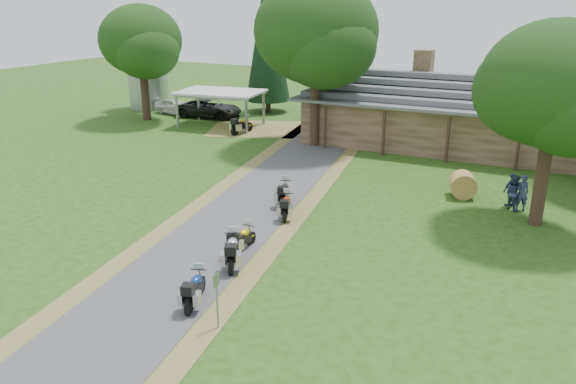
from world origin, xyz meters
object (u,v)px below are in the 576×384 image
at_px(motorcycle_row_c, 242,238).
at_px(motorcycle_row_b, 232,249).
at_px(motorcycle_row_d, 286,205).
at_px(motorcycle_carport_a, 242,124).
at_px(carport, 221,109).
at_px(car_white_sedan, 175,104).
at_px(car_dark_suv, 210,104).
at_px(motorcycle_row_e, 284,192).
at_px(hay_bale, 463,185).
at_px(motorcycle_row_a, 195,287).
at_px(silo, 147,68).
at_px(lodge, 462,110).

bearing_deg(motorcycle_row_c, motorcycle_row_b, -164.72).
bearing_deg(motorcycle_row_d, motorcycle_carport_a, 16.51).
distance_m(carport, car_white_sedan, 6.60).
bearing_deg(motorcycle_row_b, carport, 6.01).
distance_m(car_white_sedan, motorcycle_row_d, 26.04).
bearing_deg(carport, motorcycle_row_c, -63.21).
bearing_deg(motorcycle_row_c, car_dark_suv, 37.88).
xyz_separation_m(carport, car_dark_suv, (-2.70, 2.49, -0.25)).
height_order(motorcycle_row_c, motorcycle_row_d, motorcycle_row_d).
bearing_deg(motorcycle_row_e, motorcycle_row_b, 172.12).
bearing_deg(motorcycle_row_c, hay_bale, -31.02).
bearing_deg(motorcycle_row_b, motorcycle_row_a, 159.77).
height_order(silo, car_white_sedan, silo).
bearing_deg(motorcycle_row_b, lodge, -38.57).
height_order(motorcycle_row_c, motorcycle_carport_a, motorcycle_carport_a).
height_order(lodge, motorcycle_row_d, lodge).
bearing_deg(silo, motorcycle_row_b, -46.07).
xyz_separation_m(silo, hay_bale, (29.93, -12.63, -2.93)).
distance_m(lodge, motorcycle_row_a, 25.58).
relative_size(motorcycle_row_c, motorcycle_carport_a, 0.82).
bearing_deg(car_white_sedan, motorcycle_row_b, -127.68).
height_order(carport, motorcycle_row_d, carport).
distance_m(motorcycle_row_c, hay_bale, 12.46).
relative_size(car_dark_suv, hay_bale, 4.61).
bearing_deg(silo, carport, -20.31).
bearing_deg(carport, motorcycle_row_b, -64.26).
relative_size(silo, motorcycle_row_a, 4.02).
bearing_deg(silo, motorcycle_carport_a, -22.38).
bearing_deg(car_white_sedan, lodge, -79.78).
distance_m(silo, carport, 10.93).
xyz_separation_m(car_white_sedan, motorcycle_row_a, (19.88, -25.86, -0.24)).
xyz_separation_m(silo, car_dark_suv, (7.35, -1.22, -2.44)).
bearing_deg(hay_bale, motorcycle_carport_a, 156.74).
bearing_deg(motorcycle_row_b, motorcycle_carport_a, 2.17).
bearing_deg(motorcycle_row_c, carport, 36.10).
relative_size(motorcycle_row_a, motorcycle_row_b, 0.91).
bearing_deg(lodge, motorcycle_row_b, -101.57).
distance_m(motorcycle_row_b, motorcycle_row_c, 1.27).
relative_size(motorcycle_row_b, hay_bale, 1.51).
bearing_deg(motorcycle_row_a, lodge, -27.24).
distance_m(lodge, carport, 18.03).
bearing_deg(motorcycle_row_b, car_dark_suv, 7.85).
distance_m(lodge, car_dark_suv, 20.69).
xyz_separation_m(lodge, hay_bale, (1.96, -10.54, -1.81)).
xyz_separation_m(car_dark_suv, motorcycle_row_d, (15.74, -17.77, -0.53)).
height_order(lodge, hay_bale, lodge).
xyz_separation_m(lodge, motorcycle_row_d, (-4.88, -16.90, -1.85)).
bearing_deg(car_white_sedan, motorcycle_row_a, -130.57).
height_order(motorcycle_carport_a, hay_bale, motorcycle_carport_a).
xyz_separation_m(lodge, car_white_sedan, (-24.08, 0.69, -1.60)).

